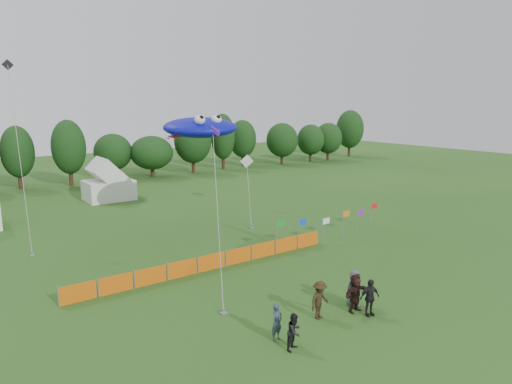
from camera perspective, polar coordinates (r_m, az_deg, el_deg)
ground at (r=23.24m, az=8.97°, el=-15.08°), size 160.00×160.00×0.00m
treeline at (r=62.12m, az=-20.23°, el=4.93°), size 104.57×8.78×8.36m
tent_right at (r=50.72m, az=-17.95°, el=1.00°), size 4.85×3.88×3.42m
barrier_fence at (r=28.69m, az=-5.59°, el=-8.70°), size 17.90×0.06×1.00m
flag_row at (r=34.82m, az=9.41°, el=-3.70°), size 10.73×0.73×2.20m
spectator_a at (r=20.60m, az=2.63°, el=-15.94°), size 0.69×0.53×1.70m
spectator_b at (r=20.02m, az=4.83°, el=-16.99°), size 0.94×0.83×1.60m
spectator_c at (r=22.58m, az=7.97°, el=-13.23°), size 1.33×0.92×1.89m
spectator_d at (r=23.34m, az=14.03°, el=-12.67°), size 1.16×0.69×1.85m
spectator_e at (r=24.15m, az=12.17°, el=-11.66°), size 1.05×0.80×1.92m
spectator_f at (r=23.56m, az=12.32°, el=-12.27°), size 1.81×0.67×1.92m
stingray_kite at (r=36.15m, az=-7.23°, el=8.01°), size 10.03×21.31×9.35m
small_kite_white at (r=42.64m, az=-1.04°, el=2.11°), size 4.87×6.87×5.27m
small_kite_dark at (r=36.21m, az=-27.59°, el=5.12°), size 0.99×5.73×13.27m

